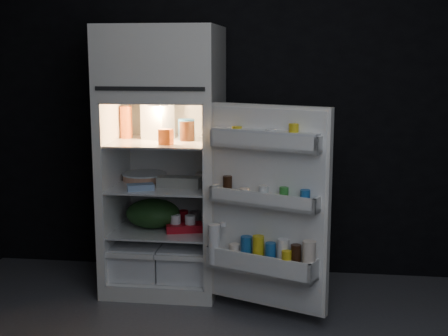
# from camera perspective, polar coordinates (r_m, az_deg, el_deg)

# --- Properties ---
(wall_back) EXTENTS (4.00, 0.00, 2.70)m
(wall_back) POSITION_cam_1_polar(r_m,az_deg,el_deg) (4.50, 2.85, 7.23)
(wall_back) COLOR black
(wall_back) RESTS_ON ground
(wall_front) EXTENTS (4.00, 0.00, 2.70)m
(wall_front) POSITION_cam_1_polar(r_m,az_deg,el_deg) (1.16, -10.68, -2.40)
(wall_front) COLOR black
(wall_front) RESTS_ON ground
(refrigerator) EXTENTS (0.76, 0.71, 1.78)m
(refrigerator) POSITION_cam_1_polar(r_m,az_deg,el_deg) (4.25, -5.47, 1.66)
(refrigerator) COLOR white
(refrigerator) RESTS_ON ground
(fridge_door) EXTENTS (0.74, 0.45, 1.22)m
(fridge_door) POSITION_cam_1_polar(r_m,az_deg,el_deg) (3.70, 3.94, -3.98)
(fridge_door) COLOR white
(fridge_door) RESTS_ON ground
(milk_jug) EXTENTS (0.21, 0.21, 0.24)m
(milk_jug) POSITION_cam_1_polar(r_m,az_deg,el_deg) (4.27, -6.08, 4.26)
(milk_jug) COLOR white
(milk_jug) RESTS_ON refrigerator
(mayo_jar) EXTENTS (0.13, 0.13, 0.14)m
(mayo_jar) POSITION_cam_1_polar(r_m,az_deg,el_deg) (4.21, -3.43, 3.53)
(mayo_jar) COLOR #1E5BA3
(mayo_jar) RESTS_ON refrigerator
(jam_jar) EXTENTS (0.12, 0.12, 0.13)m
(jam_jar) POSITION_cam_1_polar(r_m,az_deg,el_deg) (4.17, -3.41, 3.40)
(jam_jar) COLOR black
(jam_jar) RESTS_ON refrigerator
(amber_bottle) EXTENTS (0.10, 0.10, 0.22)m
(amber_bottle) POSITION_cam_1_polar(r_m,az_deg,el_deg) (4.34, -8.93, 4.16)
(amber_bottle) COLOR #D35B21
(amber_bottle) RESTS_ON refrigerator
(small_carton) EXTENTS (0.09, 0.08, 0.10)m
(small_carton) POSITION_cam_1_polar(r_m,az_deg,el_deg) (4.01, -5.34, 2.86)
(small_carton) COLOR #DC5819
(small_carton) RESTS_ON refrigerator
(egg_carton) EXTENTS (0.29, 0.13, 0.07)m
(egg_carton) POSITION_cam_1_polar(r_m,az_deg,el_deg) (4.14, -4.12, -1.29)
(egg_carton) COLOR gray
(egg_carton) RESTS_ON refrigerator
(pie) EXTENTS (0.36, 0.36, 0.04)m
(pie) POSITION_cam_1_polar(r_m,az_deg,el_deg) (4.40, -7.30, -0.85)
(pie) COLOR tan
(pie) RESTS_ON refrigerator
(flat_package) EXTENTS (0.19, 0.14, 0.04)m
(flat_package) POSITION_cam_1_polar(r_m,az_deg,el_deg) (4.09, -7.65, -1.74)
(flat_package) COLOR #7E9BC2
(flat_package) RESTS_ON refrigerator
(wrapped_pkg) EXTENTS (0.12, 0.10, 0.05)m
(wrapped_pkg) POSITION_cam_1_polar(r_m,az_deg,el_deg) (4.38, -1.76, -0.76)
(wrapped_pkg) COLOR beige
(wrapped_pkg) RESTS_ON refrigerator
(produce_bag) EXTENTS (0.43, 0.38, 0.20)m
(produce_bag) POSITION_cam_1_polar(r_m,az_deg,el_deg) (4.30, -6.50, -4.14)
(produce_bag) COLOR #193815
(produce_bag) RESTS_ON refrigerator
(yogurt_tray) EXTENTS (0.27, 0.19, 0.05)m
(yogurt_tray) POSITION_cam_1_polar(r_m,az_deg,el_deg) (4.21, -3.65, -5.45)
(yogurt_tray) COLOR #AF0F1A
(yogurt_tray) RESTS_ON refrigerator
(small_can_red) EXTENTS (0.09, 0.09, 0.09)m
(small_can_red) POSITION_cam_1_polar(r_m,az_deg,el_deg) (4.40, -3.73, -4.47)
(small_can_red) COLOR #AF0F1A
(small_can_red) RESTS_ON refrigerator
(small_can_silver) EXTENTS (0.09, 0.09, 0.09)m
(small_can_silver) POSITION_cam_1_polar(r_m,az_deg,el_deg) (4.38, -2.67, -4.54)
(small_can_silver) COLOR #BDBCC0
(small_can_silver) RESTS_ON refrigerator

